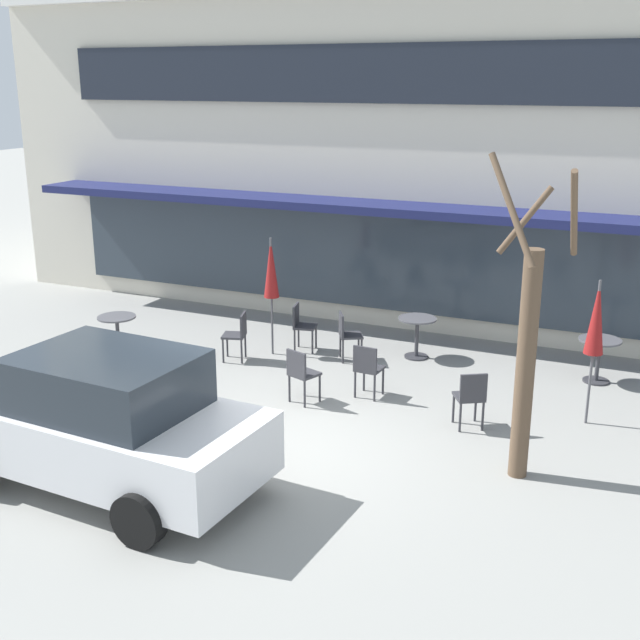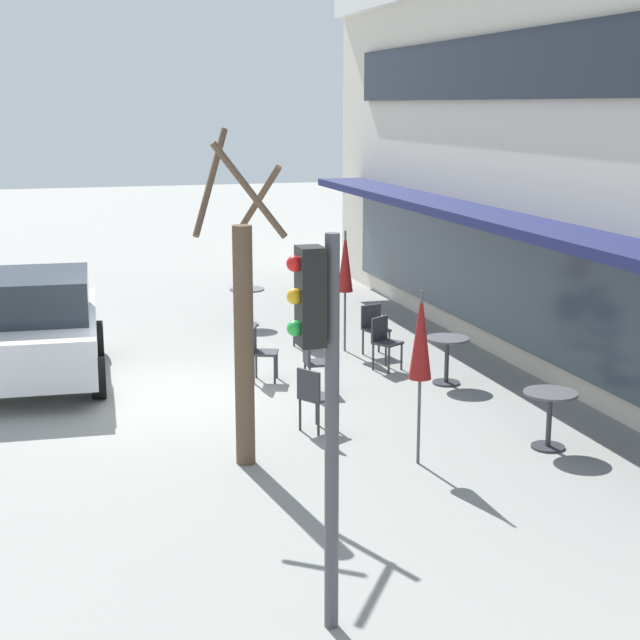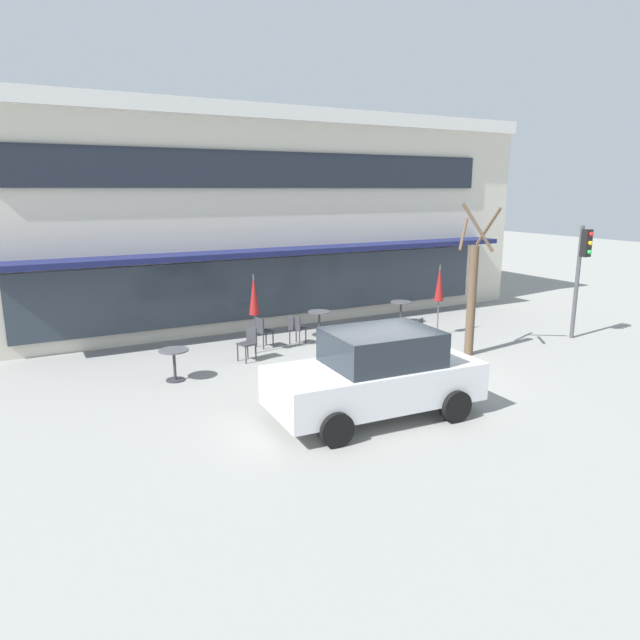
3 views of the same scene
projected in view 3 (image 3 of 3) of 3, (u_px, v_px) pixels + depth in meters
The scene contains 16 objects.
ground_plane at pixel (384, 379), 13.68m from camera, with size 80.00×80.00×0.00m, color gray.
building_facade at pixel (235, 215), 21.43m from camera, with size 19.78×9.10×6.97m.
cafe_table_near_wall at pixel (319, 319), 17.64m from camera, with size 0.70×0.70×0.76m.
cafe_table_streetside at pixel (174, 360), 13.43m from camera, with size 0.70×0.70×0.76m.
cafe_table_by_tree at pixel (401, 309), 19.16m from camera, with size 0.70×0.70×0.76m.
patio_umbrella_green_folded at pixel (439, 284), 17.36m from camera, with size 0.28×0.28×2.20m.
patio_umbrella_cream_folded at pixel (254, 295), 15.44m from camera, with size 0.28×0.28×2.20m.
cafe_chair_0 at pixel (249, 341), 15.02m from camera, with size 0.50×0.50×0.89m.
cafe_chair_1 at pixel (296, 327), 16.55m from camera, with size 0.55×0.55×0.89m.
cafe_chair_2 at pixel (416, 331), 16.10m from camera, with size 0.55×0.55×0.89m.
cafe_chair_3 at pixel (337, 344), 14.75m from camera, with size 0.51×0.51×0.89m.
cafe_chair_4 at pixel (262, 330), 16.23m from camera, with size 0.48×0.48×0.89m.
cafe_chair_5 at pixel (353, 335), 15.70m from camera, with size 0.42×0.42×0.89m.
parked_sedan at pixel (376, 374), 11.25m from camera, with size 4.30×2.21×1.76m.
street_tree at pixel (472, 293), 15.27m from camera, with size 1.08×1.11×4.11m.
traffic_light_pole at pixel (582, 263), 16.85m from camera, with size 0.26×0.43×3.40m.
Camera 3 is at (-7.56, -10.70, 4.44)m, focal length 32.00 mm.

